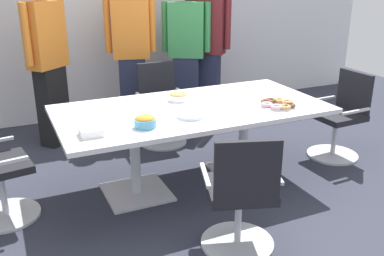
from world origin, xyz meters
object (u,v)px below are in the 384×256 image
office_chair_3 (241,199)px  plate_stack (191,116)px  conference_table (192,120)px  person_standing_3 (207,46)px  person_standing_0 (48,59)px  snack_bowl_chips_orange (145,121)px  office_chair_0 (340,120)px  person_standing_1 (131,50)px  office_chair_1 (161,108)px  napkin_pile (91,132)px  donut_platter (278,104)px  person_standing_2 (186,50)px  snack_bowl_cookies (178,96)px

office_chair_3 → plate_stack: (-0.00, 0.85, 0.36)m
conference_table → person_standing_3: (0.98, 1.68, 0.34)m
person_standing_3 → person_standing_0: bearing=47.0°
person_standing_0 → snack_bowl_chips_orange: size_ratio=10.74×
office_chair_0 → conference_table: bearing=85.2°
plate_stack → office_chair_3: bearing=-89.8°
office_chair_3 → person_standing_1: size_ratio=0.49×
office_chair_1 → office_chair_3: bearing=85.4°
office_chair_3 → napkin_pile: office_chair_3 is taller
office_chair_1 → plate_stack: 1.42m
person_standing_3 → snack_bowl_chips_orange: size_ratio=10.53×
donut_platter → plate_stack: (-0.84, 0.05, -0.01)m
office_chair_3 → person_standing_2: person_standing_2 is taller
conference_table → office_chair_0: bearing=-2.2°
conference_table → office_chair_0: office_chair_0 is taller
office_chair_0 → person_standing_1: (-1.73, 1.79, 0.58)m
person_standing_3 → napkin_pile: bearing=89.2°
office_chair_0 → snack_bowl_chips_orange: 2.30m
office_chair_1 → napkin_pile: size_ratio=5.52×
snack_bowl_chips_orange → person_standing_3: bearing=52.6°
office_chair_3 → person_standing_3: bearing=86.5°
person_standing_0 → plate_stack: (0.90, -1.80, -0.22)m
person_standing_1 → plate_stack: bearing=100.8°
snack_bowl_chips_orange → napkin_pile: snack_bowl_chips_orange is taller
office_chair_0 → office_chair_3: (-1.82, -1.03, 0.00)m
donut_platter → napkin_pile: size_ratio=1.96×
donut_platter → plate_stack: donut_platter is taller
conference_table → plate_stack: (-0.13, -0.25, 0.14)m
conference_table → office_chair_1: (0.11, 1.10, -0.22)m
person_standing_1 → office_chair_3: bearing=101.7°
person_standing_1 → person_standing_2: size_ratio=1.04×
person_standing_1 → office_chair_0: bearing=147.6°
office_chair_1 → snack_bowl_chips_orange: bearing=66.6°
person_standing_3 → snack_bowl_chips_orange: bearing=96.1°
conference_table → office_chair_3: size_ratio=2.64×
plate_stack → person_standing_0: bearing=116.5°
napkin_pile → person_standing_0: bearing=91.6°
napkin_pile → donut_platter: bearing=1.0°
office_chair_3 → napkin_pile: (-0.85, 0.77, 0.37)m
person_standing_2 → snack_bowl_chips_orange: size_ratio=10.29×
person_standing_0 → snack_bowl_cookies: 1.66m
person_standing_1 → snack_bowl_cookies: size_ratio=9.82×
person_standing_1 → snack_bowl_cookies: bearing=103.5°
person_standing_0 → donut_platter: 2.55m
napkin_pile → snack_bowl_chips_orange: bearing=0.3°
person_standing_1 → person_standing_2: person_standing_1 is taller
conference_table → napkin_pile: 1.04m
person_standing_2 → person_standing_3: size_ratio=0.98×
conference_table → person_standing_3: 1.97m
conference_table → snack_bowl_chips_orange: size_ratio=13.75×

